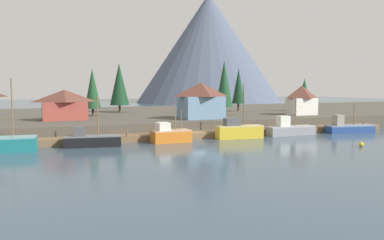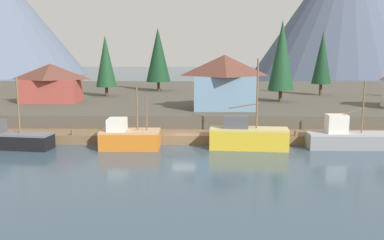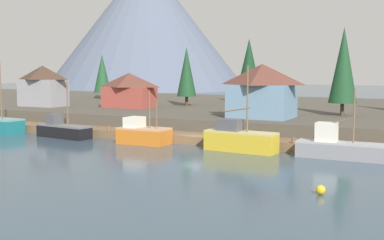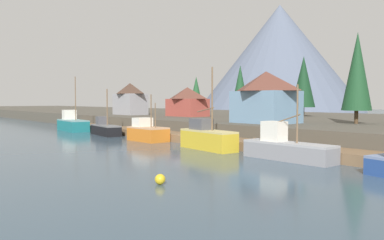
% 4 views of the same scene
% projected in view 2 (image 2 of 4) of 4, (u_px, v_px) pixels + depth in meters
% --- Properties ---
extents(ground_plane, '(400.00, 400.00, 1.00)m').
position_uv_depth(ground_plane, '(188.00, 119.00, 64.52)').
color(ground_plane, '#384C5B').
extents(dock, '(80.00, 4.00, 1.60)m').
position_uv_depth(dock, '(184.00, 137.00, 46.59)').
color(dock, brown).
rests_on(dock, ground_plane).
extents(shoreline_bank, '(400.00, 56.00, 2.50)m').
position_uv_depth(shoreline_bank, '(190.00, 99.00, 76.06)').
color(shoreline_bank, '#4C473D').
rests_on(shoreline_bank, ground_plane).
extents(mountain_central_peak, '(78.01, 78.01, 58.09)m').
position_uv_depth(mountain_central_peak, '(347.00, 5.00, 175.01)').
color(mountain_central_peak, '#4C566B').
rests_on(mountain_central_peak, ground_plane).
extents(fishing_boat_black, '(8.31, 3.38, 7.36)m').
position_uv_depth(fishing_boat_black, '(12.00, 139.00, 43.05)').
color(fishing_boat_black, black).
rests_on(fishing_boat_black, ground_plane).
extents(fishing_boat_orange, '(6.08, 3.11, 6.36)m').
position_uv_depth(fishing_boat_orange, '(129.00, 137.00, 42.92)').
color(fishing_boat_orange, '#CC6B1E').
rests_on(fishing_boat_orange, ground_plane).
extents(fishing_boat_yellow, '(8.14, 3.08, 9.23)m').
position_uv_depth(fishing_boat_yellow, '(247.00, 136.00, 42.77)').
color(fishing_boat_yellow, gold).
rests_on(fishing_boat_yellow, ground_plane).
extents(fishing_boat_grey, '(9.10, 2.32, 6.96)m').
position_uv_depth(fishing_boat_grey, '(350.00, 138.00, 43.00)').
color(fishing_boat_grey, gray).
rests_on(fishing_boat_grey, ground_plane).
extents(house_red, '(8.33, 4.97, 5.64)m').
position_uv_depth(house_red, '(51.00, 83.00, 60.79)').
color(house_red, '#9E4238').
rests_on(house_red, shoreline_bank).
extents(house_blue, '(8.16, 6.50, 6.98)m').
position_uv_depth(house_blue, '(224.00, 81.00, 54.00)').
color(house_blue, '#6689A8').
rests_on(house_blue, shoreline_bank).
extents(conifer_near_right, '(3.23, 3.23, 10.70)m').
position_uv_depth(conifer_near_right, '(322.00, 58.00, 69.89)').
color(conifer_near_right, '#4C3823').
rests_on(conifer_near_right, shoreline_bank).
extents(conifer_mid_left, '(3.35, 3.35, 9.97)m').
position_uv_depth(conifer_mid_left, '(106.00, 61.00, 68.29)').
color(conifer_mid_left, '#4C3823').
rests_on(conifer_mid_left, shoreline_bank).
extents(conifer_mid_right, '(3.79, 3.79, 11.92)m').
position_uv_depth(conifer_mid_right, '(282.00, 55.00, 60.85)').
color(conifer_mid_right, '#4C3823').
rests_on(conifer_mid_right, shoreline_bank).
extents(conifer_back_left, '(4.55, 4.55, 11.74)m').
position_uv_depth(conifer_back_left, '(158.00, 55.00, 77.64)').
color(conifer_back_left, '#4C3823').
rests_on(conifer_back_left, shoreline_bank).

